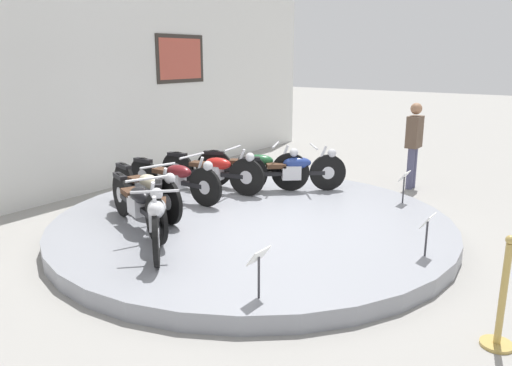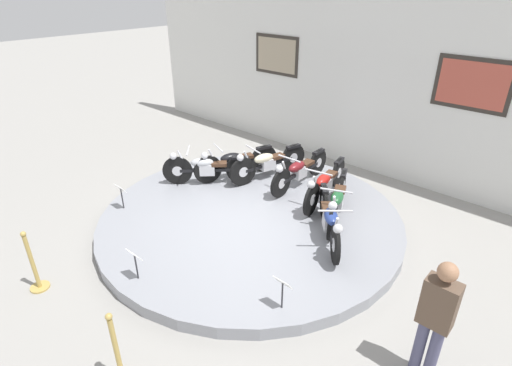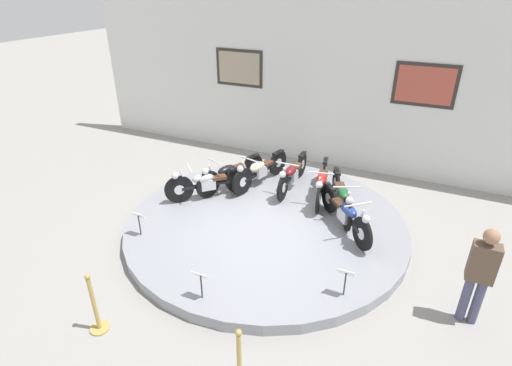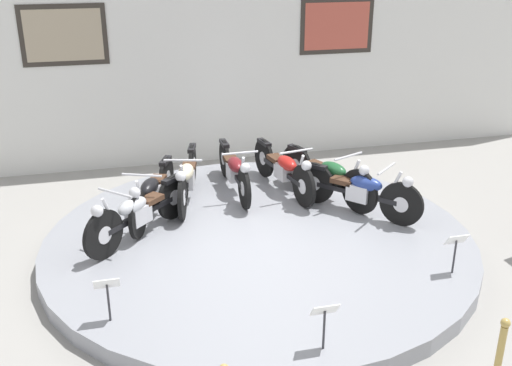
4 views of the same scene
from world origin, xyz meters
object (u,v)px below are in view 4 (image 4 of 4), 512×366
Objects in this scene: motorcycle_black at (152,192)px; motorcycle_red at (284,168)px; motorcycle_cream at (187,177)px; info_placard_front_centre at (325,316)px; motorcycle_blue at (359,189)px; motorcycle_maroon at (234,169)px; info_placard_front_left at (107,290)px; motorcycle_green at (328,175)px; motorcycle_silver at (138,211)px; info_placard_front_right at (456,245)px.

motorcycle_red is (2.05, 0.45, 0.00)m from motorcycle_black.
motorcycle_black is 2.10m from motorcycle_red.
motorcycle_cream is 3.91m from info_placard_front_centre.
motorcycle_maroon is at bearing 141.38° from motorcycle_blue.
motorcycle_maroon is 3.83× the size of info_placard_front_left.
info_placard_front_centre is (-1.31, -3.39, -0.02)m from motorcycle_green.
motorcycle_silver is 0.75× the size of motorcycle_cream.
motorcycle_maroon is (1.54, 1.22, -0.01)m from motorcycle_silver.
motorcycle_green is at bearing 105.21° from info_placard_front_right.
info_placard_front_centre is at bearing -26.23° from info_placard_front_left.
info_placard_front_centre is (-0.00, -4.00, -0.01)m from motorcycle_maroon.
motorcycle_maroon is at bearing 12.13° from motorcycle_cream.
motorcycle_silver is 2.91m from motorcycle_green.
motorcycle_cream is 3.95m from info_placard_front_right.
motorcycle_red reaches higher than info_placard_front_centre.
motorcycle_maroon is at bearing 57.05° from info_placard_front_left.
info_placard_front_centre is at bearing -60.99° from motorcycle_silver.
info_placard_front_right is at bearing -46.60° from motorcycle_cream.
motorcycle_cream is at bearing 133.40° from info_placard_front_right.
motorcycle_red is (1.50, -0.00, -0.00)m from motorcycle_cream.
motorcycle_cream is (0.56, 0.45, 0.00)m from motorcycle_black.
info_placard_front_right is at bearing -36.51° from motorcycle_black.
motorcycle_cream is (0.79, 1.06, 0.00)m from motorcycle_silver.
motorcycle_black is 3.63× the size of info_placard_front_right.
info_placard_front_centre is at bearing -68.93° from motorcycle_black.
motorcycle_silver reaches higher than motorcycle_blue.
motorcycle_silver is 2.82× the size of info_placard_front_left.
motorcycle_red reaches higher than info_placard_front_left.
motorcycle_red is (0.75, -0.16, 0.01)m from motorcycle_maroon.
motorcycle_green is 3.63m from info_placard_front_centre.
motorcycle_black is (0.23, 0.61, -0.00)m from motorcycle_silver.
motorcycle_silver is 0.95× the size of motorcycle_blue.
motorcycle_black is at bearing -167.66° from motorcycle_red.
info_placard_front_left is at bearing -152.73° from motorcycle_blue.
motorcycle_blue is at bearing -0.05° from motorcycle_silver.
motorcycle_cream reaches higher than info_placard_front_centre.
motorcycle_maroon reaches higher than info_placard_front_left.
info_placard_front_centre is at bearing -119.00° from motorcycle_blue.
info_placard_front_right is at bearing 0.00° from info_placard_front_left.
motorcycle_silver is 1.32m from motorcycle_cream.
motorcycle_maroon reaches higher than info_placard_front_centre.
motorcycle_green is 0.66m from motorcycle_blue.
motorcycle_red is 1.05× the size of motorcycle_green.
info_placard_front_right is (2.71, -2.87, -0.02)m from motorcycle_cream.
info_placard_front_right is at bearing -74.79° from motorcycle_green.
motorcycle_silver is at bearing 179.95° from motorcycle_blue.
motorcycle_cream is at bearing -167.87° from motorcycle_maroon.
motorcycle_silver is 2.82× the size of info_placard_front_right.
motorcycle_silver is at bearing 76.75° from info_placard_front_left.
motorcycle_cream reaches higher than motorcycle_black.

